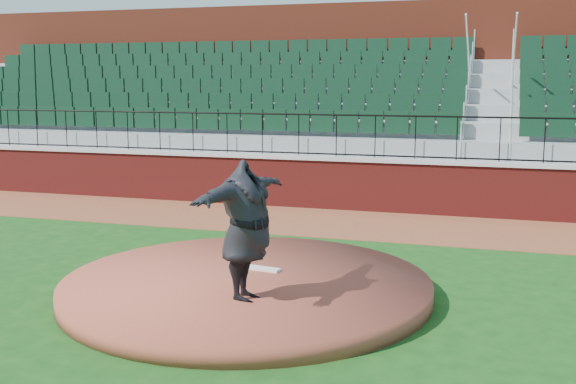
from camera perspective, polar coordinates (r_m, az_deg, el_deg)
The scene contains 10 objects.
ground at distance 10.41m, azimuth -2.46°, elevation -8.36°, with size 90.00×90.00×0.00m, color #144212.
warning_track at distance 15.44m, azimuth 4.28°, elevation -2.51°, with size 34.00×3.20×0.01m, color brown.
field_wall at distance 16.87m, azimuth 5.52°, elevation 0.54°, with size 34.00×0.35×1.20m, color maroon.
wall_cap at distance 16.79m, azimuth 5.56°, elevation 2.73°, with size 34.00×0.45×0.10m, color #B7B7B7.
wall_railing at distance 16.73m, azimuth 5.59°, elevation 4.60°, with size 34.00×0.05×1.00m, color black, non-canonical shape.
seating_stands at distance 19.37m, azimuth 7.25°, elevation 6.69°, with size 34.00×5.10×4.60m, color gray, non-canonical shape.
concourse_wall at distance 22.12m, azimuth 8.55°, elevation 8.14°, with size 34.00×0.50×5.50m, color maroon.
pitchers_mound at distance 10.35m, azimuth -3.41°, elevation -7.76°, with size 5.43×5.43×0.25m, color brown.
pitching_rubber at distance 10.73m, azimuth -2.26°, elevation -6.31°, with size 0.62×0.16×0.04m, color white.
pitcher at distance 9.13m, azimuth -3.46°, elevation -3.18°, with size 2.31×0.63×1.88m, color black.
Camera 1 is at (3.35, -9.34, 3.16)m, focal length 43.18 mm.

